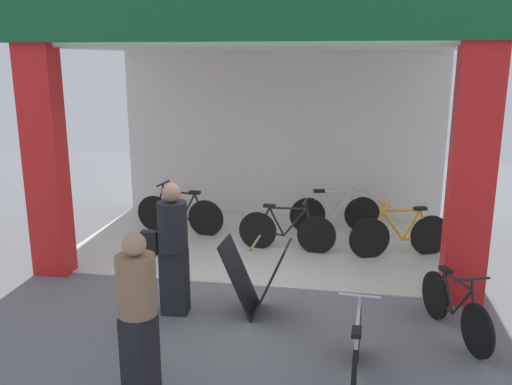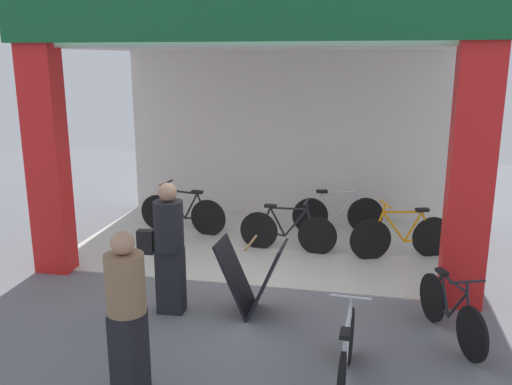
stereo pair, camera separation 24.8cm
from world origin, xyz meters
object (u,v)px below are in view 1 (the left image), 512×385
Objects in this scene: bicycle_parked_1 at (455,309)px; pedestrian_1 at (138,316)px; bicycle_inside_3 at (401,235)px; sandwich_board_sign at (255,278)px; pedestrian_0 at (172,247)px; bicycle_inside_0 at (335,213)px; bicycle_parked_0 at (356,354)px; bicycle_inside_1 at (180,214)px; bicycle_inside_2 at (286,231)px.

pedestrian_1 is (-3.12, -1.82, 0.54)m from bicycle_parked_1.
bicycle_parked_1 is (0.42, -2.56, -0.04)m from bicycle_inside_3.
sandwich_board_sign is 0.57× the size of pedestrian_0.
sandwich_board_sign is at bearing 9.08° from pedestrian_0.
bicycle_inside_3 is 0.97× the size of pedestrian_0.
bicycle_inside_3 is at bearing -45.94° from bicycle_inside_0.
bicycle_parked_0 is 1.07× the size of bicycle_parked_1.
pedestrian_1 reaches higher than bicycle_inside_0.
bicycle_inside_1 is 1.19× the size of bicycle_parked_1.
bicycle_inside_0 reaches higher than bicycle_parked_1.
pedestrian_1 is at bearing -76.27° from bicycle_inside_1.
bicycle_inside_2 is 1.70× the size of sandwich_board_sign.
bicycle_inside_1 is at bearing 144.33° from bicycle_parked_1.
bicycle_parked_1 is at bearing 0.14° from pedestrian_0.
bicycle_inside_3 is 3.11m from sandwich_board_sign.
bicycle_parked_1 is at bearing -80.76° from bicycle_inside_3.
pedestrian_0 is (-1.02, -0.16, 0.41)m from sandwich_board_sign.
bicycle_inside_0 is 1.08× the size of bicycle_parked_0.
pedestrian_1 is at bearing -101.10° from bicycle_inside_2.
bicycle_inside_0 is 1.01× the size of bicycle_inside_3.
bicycle_inside_1 is at bearing 163.31° from bicycle_inside_2.
sandwich_board_sign reaches higher than bicycle_inside_3.
bicycle_inside_1 is 1.11× the size of bicycle_parked_0.
bicycle_inside_3 is 1.06× the size of bicycle_parked_0.
bicycle_parked_0 is at bearing -72.87° from bicycle_inside_2.
bicycle_inside_2 is 1.86m from bicycle_inside_3.
bicycle_inside_3 is 2.59m from bicycle_parked_1.
bicycle_inside_2 is at bearing 65.67° from pedestrian_0.
bicycle_inside_3 is (1.10, -1.14, 0.01)m from bicycle_inside_0.
bicycle_inside_2 is (-0.76, -1.21, -0.01)m from bicycle_inside_0.
bicycle_inside_2 is (2.05, -0.61, -0.02)m from bicycle_inside_1.
pedestrian_1 is at bearing -81.13° from pedestrian_0.
pedestrian_0 is at bearing -116.96° from bicycle_inside_0.
bicycle_parked_0 is (1.14, -3.71, -0.02)m from bicycle_inside_2.
bicycle_inside_1 reaches higher than bicycle_inside_0.
bicycle_inside_1 is at bearing 172.03° from bicycle_inside_3.
bicycle_inside_1 is 5.10m from pedestrian_1.
pedestrian_1 is at bearing -163.09° from bicycle_parked_0.
bicycle_parked_1 is at bearing -35.67° from bicycle_inside_1.
sandwich_board_sign is 1.11m from pedestrian_0.
sandwich_board_sign is at bearing -129.32° from bicycle_inside_3.
bicycle_inside_1 is at bearing 126.45° from bicycle_parked_0.
bicycle_parked_1 is at bearing -67.66° from bicycle_inside_0.
bicycle_inside_2 is at bearing -16.69° from bicycle_inside_1.
bicycle_inside_3 is at bearing 99.24° from bicycle_parked_1.
bicycle_inside_2 is 2.79m from pedestrian_0.
bicycle_parked_1 is (4.32, -3.10, -0.04)m from bicycle_inside_1.
sandwich_board_sign is at bearing -56.65° from bicycle_inside_1.
pedestrian_1 reaches higher than bicycle_inside_3.
bicycle_parked_1 is (1.13, 1.22, -0.00)m from bicycle_parked_0.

